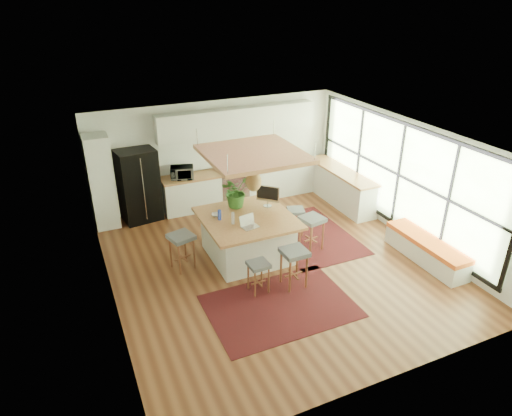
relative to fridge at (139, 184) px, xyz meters
name	(u,v)px	position (x,y,z in m)	size (l,w,h in m)	color
floor	(274,263)	(2.11, -3.19, -0.93)	(7.00, 7.00, 0.00)	#542A18
ceiling	(277,139)	(2.11, -3.19, 1.78)	(7.00, 7.00, 0.00)	white
wall_back	(216,152)	(2.11, 0.31, 0.42)	(6.50, 6.50, 0.00)	silver
wall_front	(392,308)	(2.11, -6.69, 0.42)	(6.50, 6.50, 0.00)	silver
wall_left	(105,238)	(-1.14, -3.19, 0.42)	(7.00, 7.00, 0.00)	silver
wall_right	(406,179)	(5.36, -3.19, 0.42)	(7.00, 7.00, 0.00)	silver
window_wall	(405,178)	(5.33, -3.19, 0.47)	(0.10, 6.20, 2.60)	black
pantry	(102,182)	(-0.84, -0.01, 0.20)	(0.55, 0.60, 2.25)	silver
back_counter_base	(241,185)	(2.66, -0.01, -0.49)	(4.20, 0.60, 0.88)	silver
back_counter_top	(241,169)	(2.66, -0.01, -0.03)	(4.24, 0.64, 0.05)	#955B35
backsplash	(236,150)	(2.66, 0.29, 0.43)	(4.20, 0.02, 0.80)	white
upper_cabinets	(238,122)	(2.66, 0.13, 1.22)	(4.20, 0.34, 0.70)	silver
range	(232,185)	(2.41, -0.01, -0.43)	(0.76, 0.62, 1.00)	#A5A5AA
right_counter_base	(340,187)	(5.04, -1.19, -0.49)	(0.60, 2.50, 0.88)	silver
right_counter_top	(342,171)	(5.04, -1.19, -0.03)	(0.64, 2.54, 0.05)	#955B35
window_bench	(426,250)	(5.06, -4.39, -0.68)	(0.52, 2.00, 0.50)	silver
ceiling_panel	(253,167)	(1.81, -2.79, 1.12)	(1.86, 1.86, 0.80)	#955B35
rug_near	(280,306)	(1.57, -4.53, -0.92)	(2.60, 1.80, 0.01)	black
rug_right	(309,236)	(3.36, -2.47, -0.92)	(1.80, 2.60, 0.01)	black
fridge	(139,184)	(0.00, 0.00, 0.00)	(0.89, 0.70, 1.80)	black
island	(247,236)	(1.72, -2.68, -0.46)	(1.85, 1.85, 0.93)	#955B35
stool_near_left	(258,275)	(1.40, -3.94, -0.57)	(0.37, 0.37, 0.63)	#4D5055
stool_near_right	(294,270)	(2.10, -4.04, -0.57)	(0.47, 0.47, 0.79)	#4D5055
stool_right_front	(311,235)	(3.10, -2.99, -0.57)	(0.46, 0.46, 0.78)	#4D5055
stool_right_back	(295,220)	(3.12, -2.24, -0.57)	(0.38, 0.38, 0.64)	#4D5055
stool_left_side	(182,253)	(0.32, -2.58, -0.57)	(0.46, 0.46, 0.77)	#4D5055
laptop	(250,222)	(1.59, -3.13, 0.12)	(0.33, 0.35, 0.25)	#A5A5AA
monitor	(268,195)	(2.32, -2.38, 0.26)	(0.53, 0.19, 0.49)	#A5A5AA
microwave	(182,171)	(1.08, -0.05, 0.19)	(0.56, 0.31, 0.38)	#A5A5AA
island_plant	(236,194)	(1.70, -2.10, 0.28)	(0.64, 0.71, 0.56)	#1E4C19
island_bowl	(216,215)	(1.15, -2.37, 0.03)	(0.19, 0.19, 0.05)	white
island_bottle_0	(220,216)	(1.17, -2.58, 0.10)	(0.07, 0.07, 0.19)	#2D44B6
island_bottle_1	(232,219)	(1.32, -2.83, 0.10)	(0.07, 0.07, 0.19)	#BDBBC2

